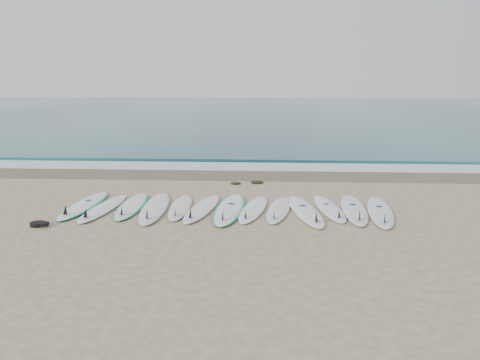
{
  "coord_description": "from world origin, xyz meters",
  "views": [
    {
      "loc": [
        0.85,
        -10.85,
        3.17
      ],
      "look_at": [
        0.18,
        1.58,
        0.4
      ],
      "focal_mm": 35.0,
      "sensor_mm": 36.0,
      "label": 1
    }
  ],
  "objects_px": {
    "surfboard_0": "(83,205)",
    "leash_coil": "(39,224)",
    "surfboard_6": "(229,209)",
    "surfboard_12": "(380,212)"
  },
  "relations": [
    {
      "from": "surfboard_0",
      "to": "leash_coil",
      "type": "height_order",
      "value": "surfboard_0"
    },
    {
      "from": "surfboard_12",
      "to": "leash_coil",
      "type": "bearing_deg",
      "value": -162.29
    },
    {
      "from": "surfboard_6",
      "to": "surfboard_12",
      "type": "xyz_separation_m",
      "value": [
        3.57,
        -0.08,
        0.01
      ]
    },
    {
      "from": "surfboard_12",
      "to": "surfboard_0",
      "type": "bearing_deg",
      "value": -173.79
    },
    {
      "from": "surfboard_0",
      "to": "leash_coil",
      "type": "bearing_deg",
      "value": -101.63
    },
    {
      "from": "surfboard_0",
      "to": "surfboard_6",
      "type": "relative_size",
      "value": 0.94
    },
    {
      "from": "surfboard_12",
      "to": "surfboard_6",
      "type": "bearing_deg",
      "value": -173.22
    },
    {
      "from": "surfboard_0",
      "to": "surfboard_12",
      "type": "height_order",
      "value": "surfboard_12"
    },
    {
      "from": "leash_coil",
      "to": "surfboard_0",
      "type": "bearing_deg",
      "value": 75.8
    },
    {
      "from": "surfboard_0",
      "to": "leash_coil",
      "type": "distance_m",
      "value": 1.57
    }
  ]
}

